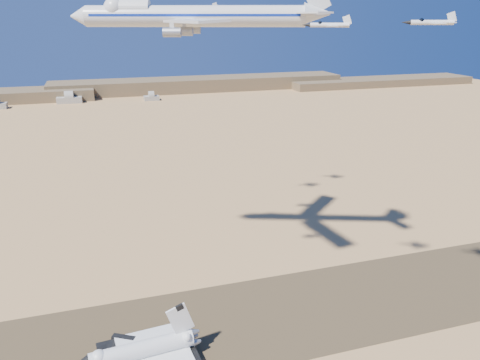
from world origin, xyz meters
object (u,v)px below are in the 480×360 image
object	(u,v)px
shuttle	(141,352)
chase_jet_c	(203,9)
chase_jet_b	(431,22)
chase_jet_d	(249,15)
carrier_747	(187,16)
chase_jet_a	(329,25)

from	to	relation	value
shuttle	chase_jet_c	xyz separation A→B (m)	(44.04, 94.46, 100.17)
chase_jet_b	chase_jet_d	size ratio (longest dim) A/B	0.99
carrier_747	chase_jet_d	xyz separation A→B (m)	(41.69, 58.41, 0.42)
carrier_747	chase_jet_c	bearing A→B (deg)	90.29
chase_jet_b	chase_jet_c	size ratio (longest dim) A/B	0.96
carrier_747	chase_jet_d	bearing A→B (deg)	74.33
shuttle	chase_jet_a	bearing A→B (deg)	0.07
carrier_747	chase_jet_b	xyz separation A→B (m)	(55.34, -57.05, -1.59)
shuttle	chase_jet_b	distance (m)	126.71
shuttle	chase_jet_c	size ratio (longest dim) A/B	2.71
chase_jet_b	carrier_747	bearing A→B (deg)	159.20
chase_jet_c	chase_jet_a	bearing A→B (deg)	-69.49
shuttle	chase_jet_b	bearing A→B (deg)	-11.65
chase_jet_d	shuttle	bearing A→B (deg)	-97.27
carrier_747	chase_jet_d	size ratio (longest dim) A/B	6.51
shuttle	chase_jet_c	world-z (taller)	chase_jet_c
carrier_747	chase_jet_c	size ratio (longest dim) A/B	6.27
chase_jet_a	chase_jet_d	bearing A→B (deg)	114.28
shuttle	chase_jet_a	size ratio (longest dim) A/B	2.95
shuttle	carrier_747	world-z (taller)	carrier_747
chase_jet_b	chase_jet_d	distance (m)	116.28
shuttle	carrier_747	bearing A→B (deg)	55.09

